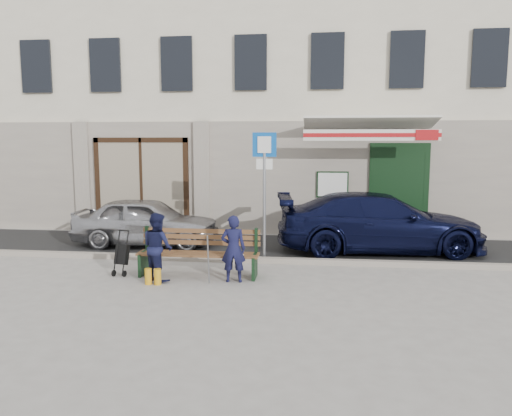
% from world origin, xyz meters
% --- Properties ---
extents(ground, '(80.00, 80.00, 0.00)m').
position_xyz_m(ground, '(0.00, 0.00, 0.00)').
color(ground, '#9E9991').
rests_on(ground, ground).
extents(asphalt_lane, '(60.00, 3.20, 0.01)m').
position_xyz_m(asphalt_lane, '(0.00, 3.10, 0.01)').
color(asphalt_lane, '#282828').
rests_on(asphalt_lane, ground).
extents(curb, '(60.00, 0.18, 0.12)m').
position_xyz_m(curb, '(0.00, 1.50, 0.06)').
color(curb, '#9E9384').
rests_on(curb, ground).
extents(building, '(20.00, 8.27, 10.00)m').
position_xyz_m(building, '(0.01, 8.45, 4.97)').
color(building, beige).
rests_on(building, ground).
extents(car_silver, '(3.69, 1.56, 1.25)m').
position_xyz_m(car_silver, '(-2.43, 2.99, 0.62)').
color(car_silver, '#A7A7AC').
rests_on(car_silver, ground).
extents(car_navy, '(5.08, 2.49, 1.42)m').
position_xyz_m(car_navy, '(3.38, 2.96, 0.71)').
color(car_navy, black).
rests_on(car_navy, ground).
extents(parking_sign, '(0.53, 0.08, 2.84)m').
position_xyz_m(parking_sign, '(0.72, 1.73, 1.92)').
color(parking_sign, gray).
rests_on(parking_sign, ground).
extents(bench, '(2.40, 1.17, 0.98)m').
position_xyz_m(bench, '(-0.49, 0.28, 0.46)').
color(bench, brown).
rests_on(bench, ground).
extents(man, '(0.49, 0.35, 1.28)m').
position_xyz_m(man, '(0.31, -0.03, 0.64)').
color(man, '#131435').
rests_on(man, ground).
extents(woman, '(0.81, 0.79, 1.31)m').
position_xyz_m(woman, '(-1.14, -0.09, 0.66)').
color(woman, '#131535').
rests_on(woman, ground).
extents(stroller, '(0.30, 0.39, 0.88)m').
position_xyz_m(stroller, '(-1.99, 0.23, 0.39)').
color(stroller, black).
rests_on(stroller, ground).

